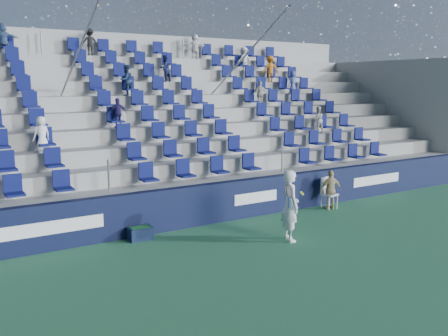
# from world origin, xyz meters

# --- Properties ---
(ground) EXTENTS (70.00, 70.00, 0.00)m
(ground) POSITION_xyz_m (0.00, 0.00, 0.00)
(ground) COLOR #317349
(ground) RESTS_ON ground
(sponsor_wall) EXTENTS (24.00, 0.32, 1.20)m
(sponsor_wall) POSITION_xyz_m (0.00, 3.15, 0.60)
(sponsor_wall) COLOR black
(sponsor_wall) RESTS_ON ground
(grandstand) EXTENTS (24.00, 8.17, 6.63)m
(grandstand) POSITION_xyz_m (-0.00, 8.24, 2.14)
(grandstand) COLOR #989893
(grandstand) RESTS_ON ground
(tennis_player) EXTENTS (0.73, 0.80, 1.91)m
(tennis_player) POSITION_xyz_m (0.87, 0.58, 0.95)
(tennis_player) COLOR white
(tennis_player) RESTS_ON ground
(line_judge_chair) EXTENTS (0.53, 0.55, 1.04)m
(line_judge_chair) POSITION_xyz_m (4.20, 2.66, 0.59)
(line_judge_chair) COLOR white
(line_judge_chair) RESTS_ON ground
(line_judge) EXTENTS (0.83, 0.53, 1.31)m
(line_judge) POSITION_xyz_m (4.20, 2.50, 0.65)
(line_judge) COLOR tan
(line_judge) RESTS_ON ground
(ball_bin) EXTENTS (0.63, 0.42, 0.35)m
(ball_bin) POSITION_xyz_m (-2.49, 2.75, 0.19)
(ball_bin) COLOR #0E1936
(ball_bin) RESTS_ON ground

